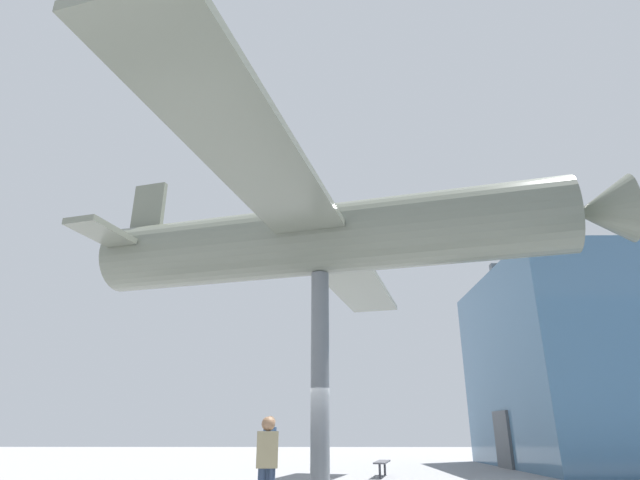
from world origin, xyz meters
The scene contains 5 objects.
support_pylon_central centered at (0.00, 0.00, 2.78)m, with size 0.48×0.48×5.56m.
suspended_airplane centered at (0.07, 0.27, 6.57)m, with size 17.82×14.86×3.56m.
visitor_person centered at (3.09, -0.95, 1.00)m, with size 0.26×0.42×1.74m.
visitor_second centered at (-0.82, -1.33, 1.09)m, with size 0.44×0.31×1.85m.
plaza_bench centered at (-5.74, 2.09, 0.44)m, with size 1.94×0.80×0.50m.
Camera 1 is at (13.23, 0.16, 1.48)m, focal length 28.00 mm.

